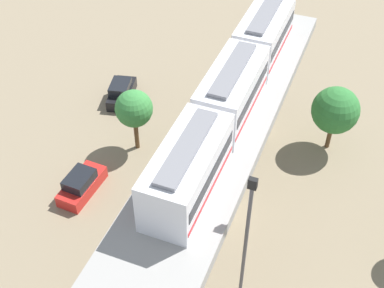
{
  "coord_description": "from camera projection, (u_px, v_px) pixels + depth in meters",
  "views": [
    {
      "loc": [
        -6.71,
        22.19,
        28.35
      ],
      "look_at": [
        2.5,
        -1.1,
        5.25
      ],
      "focal_mm": 47.92,
      "sensor_mm": 36.0,
      "label": 1
    }
  ],
  "objects": [
    {
      "name": "tree_mid_lot",
      "position": [
        335.0,
        110.0,
        39.08
      ],
      "size": [
        3.68,
        3.68,
        5.61
      ],
      "color": "brown",
      "rests_on": "ground"
    },
    {
      "name": "train",
      "position": [
        232.0,
        92.0,
        29.99
      ],
      "size": [
        2.64,
        20.5,
        3.24
      ],
      "color": "silver",
      "rests_on": "viaduct"
    },
    {
      "name": "parked_car_red",
      "position": [
        81.0,
        184.0,
        37.51
      ],
      "size": [
        1.98,
        4.27,
        1.76
      ],
      "rotation": [
        0.0,
        0.0,
        -0.04
      ],
      "color": "red",
      "rests_on": "ground"
    },
    {
      "name": "ground_plane",
      "position": [
        219.0,
        217.0,
        36.21
      ],
      "size": [
        120.0,
        120.0,
        0.0
      ],
      "primitive_type": "plane",
      "color": "#84755B"
    },
    {
      "name": "signal_post",
      "position": [
        245.0,
        247.0,
        26.83
      ],
      "size": [
        0.44,
        0.28,
        11.35
      ],
      "color": "#4C4C51",
      "rests_on": "ground"
    },
    {
      "name": "parked_car_black",
      "position": [
        121.0,
        92.0,
        45.78
      ],
      "size": [
        2.72,
        4.5,
        1.76
      ],
      "rotation": [
        0.0,
        0.0,
        0.23
      ],
      "color": "black",
      "rests_on": "ground"
    },
    {
      "name": "tree_far_corner",
      "position": [
        134.0,
        109.0,
        38.89
      ],
      "size": [
        2.92,
        2.92,
        5.45
      ],
      "color": "brown",
      "rests_on": "ground"
    },
    {
      "name": "viaduct",
      "position": [
        223.0,
        150.0,
        31.79
      ],
      "size": [
        5.2,
        28.85,
        8.75
      ],
      "color": "#999691",
      "rests_on": "ground"
    }
  ]
}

